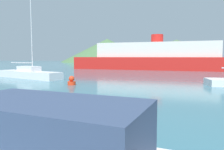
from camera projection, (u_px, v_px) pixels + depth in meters
sailboat_inner at (29, 73)px, 23.99m from camera, size 8.90×5.34×9.16m
ferry_distant at (157, 58)px, 41.43m from camera, size 31.59×13.58×6.51m
buoy_marker at (72, 81)px, 18.15m from camera, size 0.67×0.67×0.77m
hill_west at (107, 50)px, 98.22m from camera, size 41.23×41.23×10.38m
hill_central at (176, 51)px, 88.91m from camera, size 45.15×45.15×9.32m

